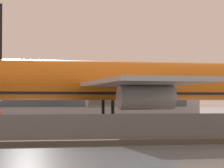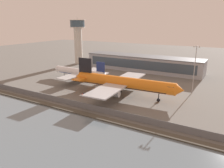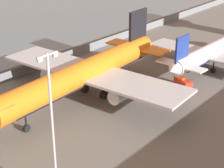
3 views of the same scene
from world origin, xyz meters
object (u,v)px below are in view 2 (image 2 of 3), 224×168
ops_van (103,81)px  control_tower (78,37)px  cargo_jet_orange (122,83)px  passenger_jet_white (80,72)px  apron_light_mast_apron_west (195,68)px  baggage_tug (85,95)px

ops_van → control_tower: 69.96m
cargo_jet_orange → control_tower: (-71.31, 56.08, 15.83)m
passenger_jet_white → control_tower: 58.55m
control_tower → apron_light_mast_apron_west: (99.98, -34.53, -9.23)m
ops_van → apron_light_mast_apron_west: size_ratio=0.24×
cargo_jet_orange → apron_light_mast_apron_west: bearing=36.9°
cargo_jet_orange → apron_light_mast_apron_west: 36.47m
passenger_jet_white → apron_light_mast_apron_west: 65.62m
cargo_jet_orange → baggage_tug: bearing=-146.7°
cargo_jet_orange → ops_van: bearing=145.3°
ops_van → passenger_jet_white: bearing=-177.0°
passenger_jet_white → apron_light_mast_apron_west: apron_light_mast_apron_west is taller
passenger_jet_white → ops_van: (16.08, 0.84, -3.62)m
apron_light_mast_apron_west → baggage_tug: bearing=-144.3°
cargo_jet_orange → passenger_jet_white: cargo_jet_orange is taller
ops_van → cargo_jet_orange: bearing=-34.7°
control_tower → apron_light_mast_apron_west: size_ratio=1.63×
passenger_jet_white → apron_light_mast_apron_west: (64.52, 8.69, 8.19)m
ops_van → apron_light_mast_apron_west: 50.48m
cargo_jet_orange → ops_van: (-19.77, 13.70, -5.22)m
control_tower → passenger_jet_white: bearing=-50.6°
cargo_jet_orange → apron_light_mast_apron_west: (28.67, 21.54, 6.60)m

